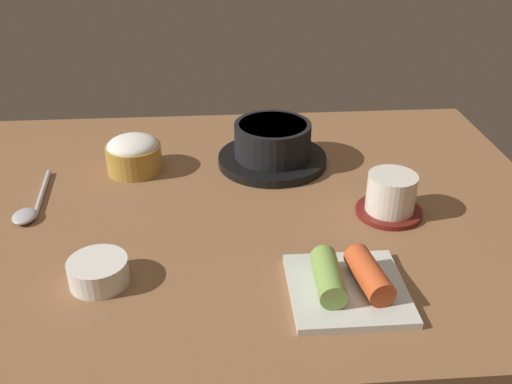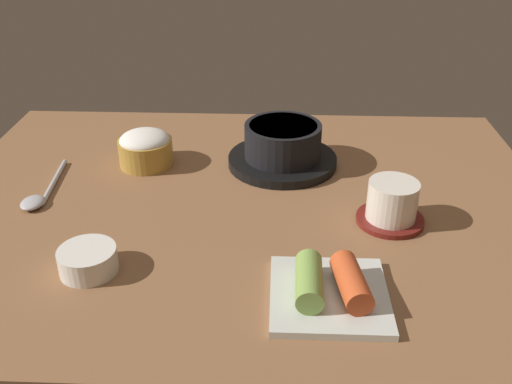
# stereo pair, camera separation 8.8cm
# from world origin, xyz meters

# --- Properties ---
(dining_table) EXTENTS (1.00, 0.76, 0.02)m
(dining_table) POSITION_xyz_m (0.00, 0.00, 0.01)
(dining_table) COLOR brown
(dining_table) RESTS_ON ground
(stone_pot) EXTENTS (0.20, 0.20, 0.08)m
(stone_pot) POSITION_xyz_m (0.06, 0.14, 0.06)
(stone_pot) COLOR black
(stone_pot) RESTS_ON dining_table
(rice_bowl) EXTENTS (0.10, 0.10, 0.06)m
(rice_bowl) POSITION_xyz_m (-0.18, 0.13, 0.05)
(rice_bowl) COLOR #B78C38
(rice_bowl) RESTS_ON dining_table
(tea_cup_with_saucer) EXTENTS (0.10, 0.10, 0.07)m
(tea_cup_with_saucer) POSITION_xyz_m (0.22, -0.05, 0.05)
(tea_cup_with_saucer) COLOR maroon
(tea_cup_with_saucer) RESTS_ON dining_table
(kimchi_plate) EXTENTS (0.15, 0.15, 0.04)m
(kimchi_plate) POSITION_xyz_m (0.12, -0.23, 0.04)
(kimchi_plate) COLOR silver
(kimchi_plate) RESTS_ON dining_table
(side_bowl_near) EXTENTS (0.08, 0.08, 0.03)m
(side_bowl_near) POSITION_xyz_m (-0.20, -0.19, 0.04)
(side_bowl_near) COLOR white
(side_bowl_near) RESTS_ON dining_table
(spoon) EXTENTS (0.04, 0.18, 0.01)m
(spoon) POSITION_xyz_m (-0.33, -0.00, 0.03)
(spoon) COLOR #B7B7BC
(spoon) RESTS_ON dining_table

